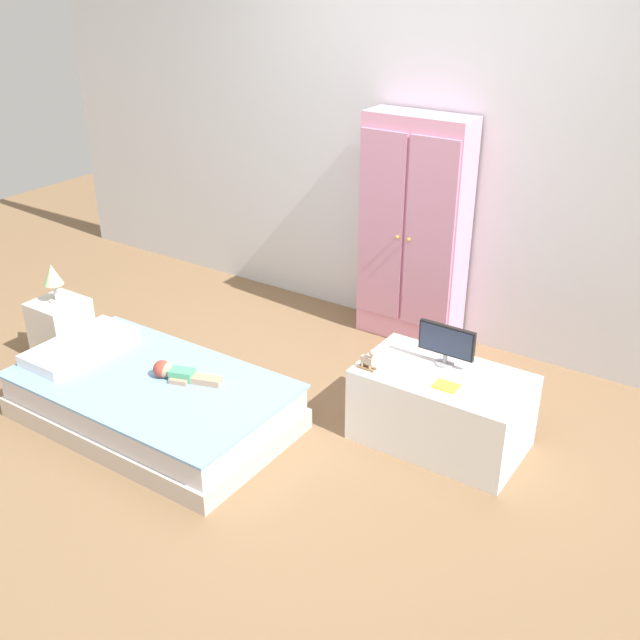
% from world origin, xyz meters
% --- Properties ---
extents(ground_plane, '(10.00, 10.00, 0.02)m').
position_xyz_m(ground_plane, '(0.00, 0.00, -0.01)').
color(ground_plane, brown).
extents(back_wall, '(6.40, 0.05, 2.70)m').
position_xyz_m(back_wall, '(0.00, 1.57, 1.35)').
color(back_wall, silver).
rests_on(back_wall, ground_plane).
extents(bed, '(1.52, 0.88, 0.27)m').
position_xyz_m(bed, '(-0.66, -0.31, 0.13)').
color(bed, beige).
rests_on(bed, ground_plane).
extents(pillow, '(0.32, 0.63, 0.07)m').
position_xyz_m(pillow, '(-1.22, -0.31, 0.31)').
color(pillow, white).
rests_on(pillow, bed).
extents(doll, '(0.38, 0.19, 0.10)m').
position_xyz_m(doll, '(-0.55, -0.23, 0.31)').
color(doll, '#4CA375').
rests_on(doll, bed).
extents(nightstand, '(0.30, 0.30, 0.39)m').
position_xyz_m(nightstand, '(-1.67, -0.10, 0.20)').
color(nightstand, silver).
rests_on(nightstand, ground_plane).
extents(table_lamp, '(0.12, 0.12, 0.25)m').
position_xyz_m(table_lamp, '(-1.67, -0.10, 0.56)').
color(table_lamp, '#B7B2AD').
rests_on(table_lamp, nightstand).
extents(wardrobe, '(0.68, 0.29, 1.48)m').
position_xyz_m(wardrobe, '(0.02, 1.40, 0.74)').
color(wardrobe, '#E599BC').
rests_on(wardrobe, ground_plane).
extents(tv_stand, '(0.87, 0.51, 0.42)m').
position_xyz_m(tv_stand, '(0.74, 0.40, 0.21)').
color(tv_stand, white).
rests_on(tv_stand, ground_plane).
extents(tv_monitor, '(0.31, 0.10, 0.22)m').
position_xyz_m(tv_monitor, '(0.70, 0.48, 0.55)').
color(tv_monitor, '#99999E').
rests_on(tv_monitor, tv_stand).
extents(rocking_horse_toy, '(0.10, 0.04, 0.12)m').
position_xyz_m(rocking_horse_toy, '(0.39, 0.22, 0.47)').
color(rocking_horse_toy, '#8E6642').
rests_on(rocking_horse_toy, tv_stand).
extents(book_yellow, '(0.12, 0.09, 0.01)m').
position_xyz_m(book_yellow, '(0.80, 0.28, 0.42)').
color(book_yellow, gold).
rests_on(book_yellow, tv_stand).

